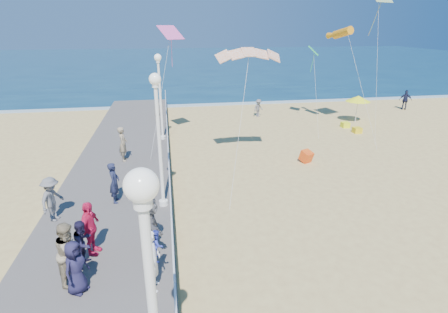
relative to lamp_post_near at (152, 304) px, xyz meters
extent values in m
plane|color=#D2B86E|center=(5.35, 9.00, -3.66)|extent=(160.00, 160.00, 0.00)
cube|color=#0C2E49|center=(5.35, 74.00, -3.65)|extent=(160.00, 90.00, 0.05)
cube|color=silver|center=(5.35, 29.50, -3.63)|extent=(160.00, 1.20, 0.04)
cube|color=#625D59|center=(-2.15, 9.00, -3.46)|extent=(5.00, 44.00, 0.40)
cube|color=white|center=(0.30, 9.00, -2.21)|extent=(0.05, 42.00, 0.06)
cube|color=white|center=(0.30, 9.00, -2.71)|extent=(0.05, 42.00, 0.04)
sphere|color=white|center=(0.00, 0.00, 1.84)|extent=(0.44, 0.44, 0.44)
cylinder|color=white|center=(0.00, 9.00, -3.16)|extent=(0.36, 0.36, 0.20)
cylinder|color=white|center=(0.00, 9.00, -0.81)|extent=(0.14, 0.14, 4.70)
sphere|color=white|center=(0.00, 9.00, 1.84)|extent=(0.44, 0.44, 0.44)
cylinder|color=white|center=(0.00, 18.00, -3.16)|extent=(0.36, 0.36, 0.20)
cylinder|color=white|center=(0.00, 18.00, -0.81)|extent=(0.14, 0.14, 4.70)
sphere|color=white|center=(0.00, 18.00, 1.84)|extent=(0.44, 0.44, 0.44)
imported|color=white|center=(-0.28, 4.16, -2.33)|extent=(0.46, 0.68, 1.85)
imported|color=#303DB5|center=(-0.13, 4.31, -1.96)|extent=(0.35, 0.45, 0.91)
imported|color=#1A1F3A|center=(-1.94, 9.62, -2.40)|extent=(0.46, 0.66, 1.73)
imported|color=gray|center=(-2.57, 4.86, -2.32)|extent=(0.78, 0.96, 1.89)
imported|color=slate|center=(-4.04, 8.49, -2.39)|extent=(0.99, 1.28, 1.74)
imported|color=#D51A4C|center=(-2.25, 6.09, -2.35)|extent=(0.74, 1.15, 1.83)
imported|color=#1C1A39|center=(-2.32, 4.37, -2.47)|extent=(0.81, 0.92, 1.57)
imported|color=#57565B|center=(-0.37, 6.00, -2.33)|extent=(0.84, 1.80, 1.87)
imported|color=gray|center=(-2.07, 14.47, -2.32)|extent=(0.45, 0.69, 1.88)
imported|color=#1D1938|center=(-2.37, 5.57, -2.51)|extent=(0.78, 0.88, 1.50)
imported|color=#5F5E63|center=(8.01, 24.24, -2.92)|extent=(1.11, 0.97, 1.49)
imported|color=#191C37|center=(21.96, 24.58, -2.77)|extent=(1.13, 0.86, 1.79)
imported|color=gray|center=(-0.39, 23.96, -2.91)|extent=(0.73, 0.87, 1.51)
cube|color=red|center=(7.99, 13.50, -3.36)|extent=(0.81, 0.88, 0.74)
cylinder|color=white|center=(15.22, 21.15, -2.76)|extent=(0.05, 0.05, 1.80)
cone|color=#F6FF1A|center=(15.22, 21.15, -1.75)|extent=(1.90, 1.90, 0.45)
cube|color=#F0FE1A|center=(13.70, 19.88, -3.46)|extent=(0.55, 0.55, 0.40)
cube|color=yellow|center=(13.84, 18.40, -3.46)|extent=(0.55, 0.55, 0.40)
cylinder|color=orange|center=(12.68, 19.98, 3.16)|extent=(1.04, 2.88, 1.12)
cube|color=#DA50A3|center=(0.85, 18.65, 3.24)|extent=(1.70, 1.65, 0.81)
cube|color=#29BF59|center=(11.72, 22.46, 1.81)|extent=(1.17, 1.28, 0.70)
camera|label=1|loc=(0.36, -3.94, 3.66)|focal=28.00mm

